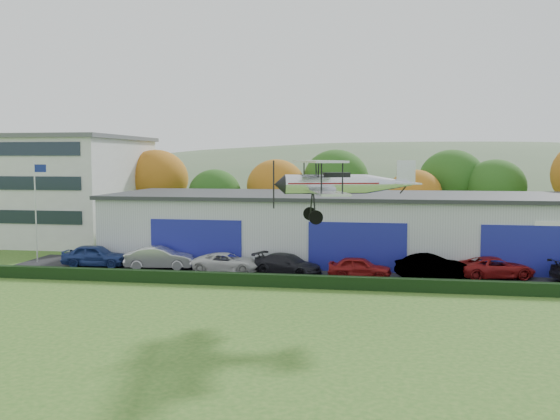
% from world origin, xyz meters
% --- Properties ---
extents(ground, '(300.00, 300.00, 0.00)m').
position_xyz_m(ground, '(0.00, 0.00, 0.00)').
color(ground, '#2F5C1D').
rests_on(ground, ground).
extents(apron, '(48.00, 9.00, 0.05)m').
position_xyz_m(apron, '(3.00, 21.00, 0.03)').
color(apron, black).
rests_on(apron, ground).
extents(hedge, '(46.00, 0.60, 0.80)m').
position_xyz_m(hedge, '(3.00, 16.20, 0.40)').
color(hedge, black).
rests_on(hedge, ground).
extents(hangar, '(40.60, 12.60, 5.30)m').
position_xyz_m(hangar, '(5.00, 27.98, 2.66)').
color(hangar, '#B2B7BC').
rests_on(hangar, ground).
extents(office_block, '(20.60, 15.60, 10.40)m').
position_xyz_m(office_block, '(-28.00, 35.00, 5.21)').
color(office_block, silver).
rests_on(office_block, ground).
extents(flagpole, '(1.05, 0.10, 8.00)m').
position_xyz_m(flagpole, '(-19.88, 22.00, 4.78)').
color(flagpole, silver).
rests_on(flagpole, ground).
extents(tree_belt, '(75.70, 13.22, 10.12)m').
position_xyz_m(tree_belt, '(0.85, 40.62, 5.61)').
color(tree_belt, '#3D2614').
rests_on(tree_belt, ground).
extents(distant_hills, '(430.00, 196.00, 56.00)m').
position_xyz_m(distant_hills, '(-4.38, 140.00, -13.05)').
color(distant_hills, '#4C6642').
rests_on(distant_hills, ground).
extents(car_0, '(5.00, 2.28, 1.66)m').
position_xyz_m(car_0, '(-14.50, 20.82, 0.88)').
color(car_0, navy).
rests_on(car_0, apron).
extents(car_1, '(5.20, 2.49, 1.65)m').
position_xyz_m(car_1, '(-9.37, 20.65, 0.87)').
color(car_1, silver).
rests_on(car_1, apron).
extents(car_2, '(4.90, 2.36, 1.35)m').
position_xyz_m(car_2, '(-4.22, 20.37, 0.72)').
color(car_2, silver).
rests_on(car_2, apron).
extents(car_3, '(5.42, 3.79, 1.46)m').
position_xyz_m(car_3, '(0.28, 19.97, 0.78)').
color(car_3, black).
rests_on(car_3, apron).
extents(car_4, '(4.33, 1.92, 1.45)m').
position_xyz_m(car_4, '(5.28, 19.61, 0.77)').
color(car_4, maroon).
rests_on(car_4, apron).
extents(car_5, '(5.26, 3.11, 1.64)m').
position_xyz_m(car_5, '(10.22, 20.25, 0.87)').
color(car_5, gray).
rests_on(car_5, apron).
extents(car_6, '(5.55, 3.49, 1.43)m').
position_xyz_m(car_6, '(14.40, 21.20, 0.76)').
color(car_6, maroon).
rests_on(car_6, apron).
extents(biplane, '(7.67, 8.70, 3.25)m').
position_xyz_m(biplane, '(4.38, 10.58, 6.91)').
color(biplane, silver).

